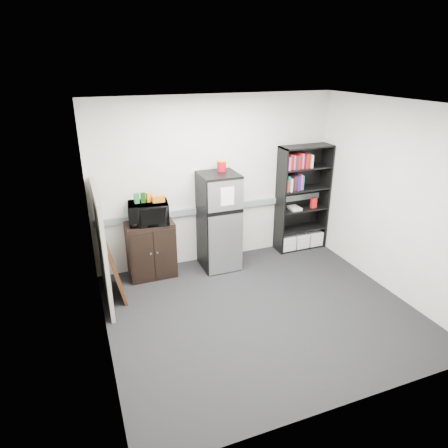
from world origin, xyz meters
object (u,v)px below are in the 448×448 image
(microwave, at_px, (148,213))
(refrigerator, at_px, (219,222))
(bookshelf, at_px, (302,199))
(cubicle_partition, at_px, (102,246))
(cabinet, at_px, (151,249))

(microwave, bearing_deg, refrigerator, 4.33)
(bookshelf, bearing_deg, refrigerator, -174.84)
(microwave, bearing_deg, bookshelf, 9.39)
(bookshelf, bearing_deg, microwave, -178.29)
(cubicle_partition, distance_m, cabinet, 0.92)
(cabinet, relative_size, refrigerator, 0.57)
(bookshelf, xyz_separation_m, refrigerator, (-1.60, -0.14, -0.13))
(bookshelf, relative_size, refrigerator, 1.18)
(cabinet, distance_m, refrigerator, 1.15)
(cubicle_partition, height_order, cabinet, cubicle_partition)
(cabinet, xyz_separation_m, microwave, (0.00, -0.02, 0.61))
(refrigerator, bearing_deg, cubicle_partition, -169.14)
(cabinet, xyz_separation_m, refrigerator, (1.09, -0.08, 0.34))
(bookshelf, height_order, cabinet, bookshelf)
(cubicle_partition, bearing_deg, refrigerator, 10.57)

